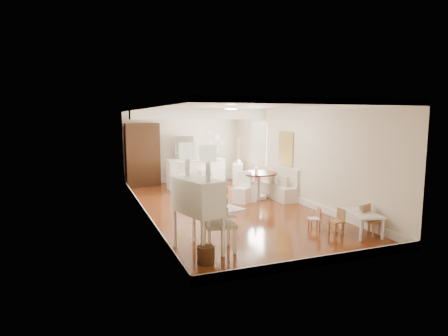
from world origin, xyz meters
TOP-DOWN VIEW (x-y plane):
  - room at (0.04, 0.32)m, footprint 9.00×9.04m
  - secretary_bureau at (-1.70, -3.07)m, footprint 1.35×1.36m
  - gustavian_armchair at (-1.31, -3.16)m, footprint 0.68×0.68m
  - wicker_basket at (-1.75, -3.68)m, footprint 0.40×0.40m
  - kids_table at (1.90, -3.30)m, footprint 0.76×1.04m
  - kids_chair_a at (1.43, -3.07)m, footprint 0.27×0.27m
  - kids_chair_b at (1.15, -2.65)m, footprint 0.30×0.30m
  - kids_chair_c at (2.06, -3.42)m, footprint 0.40×0.40m
  - banquette at (1.99, 0.50)m, footprint 0.52×1.60m
  - dining_table at (1.37, 0.70)m, footprint 1.39×1.39m
  - slip_chair_near at (0.69, 0.36)m, footprint 0.61×0.61m
  - slip_chair_far at (1.01, 0.56)m, footprint 0.66×0.66m
  - breakfast_counter at (0.10, 3.10)m, footprint 2.05×0.65m
  - bar_stool_left at (-0.50, 2.49)m, footprint 0.51×0.51m
  - bar_stool_right at (0.34, 2.85)m, footprint 0.48×0.48m
  - pantry_cabinet at (-1.60, 4.18)m, footprint 1.20×0.60m
  - fridge at (0.30, 4.15)m, footprint 0.75×0.65m
  - sideboard at (1.81, 3.30)m, footprint 0.68×0.91m
  - pencil_cup at (2.02, -3.16)m, footprint 0.13×0.13m
  - branch_vase at (1.82, 3.27)m, footprint 0.18×0.18m

SIDE VIEW (x-z plane):
  - wicker_basket at x=-1.75m, z-range 0.00..0.30m
  - kids_table at x=1.90m, z-range 0.00..0.47m
  - kids_chair_b at x=1.15m, z-range 0.00..0.50m
  - kids_chair_a at x=1.43m, z-range 0.00..0.55m
  - kids_chair_c at x=2.06m, z-range 0.00..0.66m
  - sideboard at x=1.81m, z-range 0.00..0.80m
  - dining_table at x=1.37m, z-range 0.00..0.82m
  - slip_chair_near at x=0.69m, z-range 0.00..0.90m
  - bar_stool_left at x=-0.50m, z-range 0.00..0.98m
  - banquette at x=1.99m, z-range 0.00..0.98m
  - slip_chair_far at x=1.01m, z-range 0.00..1.01m
  - breakfast_counter at x=0.10m, z-range 0.00..1.03m
  - pencil_cup at x=2.02m, z-range 0.47..0.57m
  - gustavian_armchair at x=-1.31m, z-range 0.00..1.07m
  - bar_stool_right at x=0.34m, z-range 0.00..1.11m
  - secretary_bureau at x=-1.70m, z-range 0.00..1.39m
  - branch_vase at x=1.82m, z-range 0.80..0.98m
  - fridge at x=0.30m, z-range 0.00..1.80m
  - pantry_cabinet at x=-1.60m, z-range 0.00..2.30m
  - room at x=0.04m, z-range 0.57..3.39m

